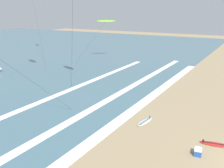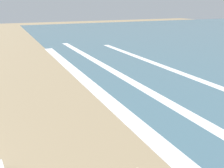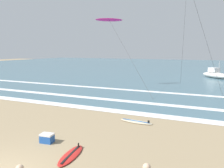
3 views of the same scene
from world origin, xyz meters
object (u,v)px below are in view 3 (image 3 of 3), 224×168
(surfboard_right_spare, at_px, (71,155))
(kite_magenta_low_near, at_px, (109,20))
(surfboard_near_water, at_px, (136,122))
(offshore_boat, at_px, (215,74))
(cooler_box, at_px, (47,138))

(surfboard_right_spare, xyz_separation_m, kite_magenta_low_near, (-6.42, 17.70, 7.76))
(surfboard_near_water, height_order, offshore_boat, offshore_boat)
(kite_magenta_low_near, height_order, offshore_boat, kite_magenta_low_near)
(offshore_boat, xyz_separation_m, cooler_box, (-7.03, -31.36, -0.33))
(surfboard_near_water, bearing_deg, offshore_boat, 81.19)
(offshore_boat, bearing_deg, kite_magenta_low_near, -128.74)
(surfboard_near_water, height_order, kite_magenta_low_near, kite_magenta_low_near)
(surfboard_right_spare, distance_m, kite_magenta_low_near, 20.37)
(surfboard_near_water, xyz_separation_m, surfboard_right_spare, (-1.03, -5.55, 0.00))
(surfboard_right_spare, relative_size, cooler_box, 3.26)
(surfboard_near_water, bearing_deg, surfboard_right_spare, -100.55)
(offshore_boat, bearing_deg, cooler_box, -102.64)
(surfboard_right_spare, bearing_deg, surfboard_near_water, 79.45)
(surfboard_near_water, distance_m, surfboard_right_spare, 5.65)
(kite_magenta_low_near, relative_size, cooler_box, 12.57)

